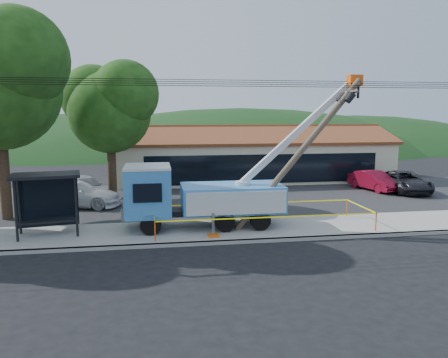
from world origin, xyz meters
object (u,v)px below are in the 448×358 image
bus_shelter (47,190)px  car_silver (84,202)px  car_dark (404,193)px  car_white (77,208)px  utility_truck (200,194)px  leaning_pole (304,147)px  car_red (373,191)px

bus_shelter → car_silver: 8.24m
bus_shelter → car_dark: bus_shelter is taller
car_white → bus_shelter: bearing=-168.6°
utility_truck → bus_shelter: (-6.99, -0.23, 0.47)m
car_silver → car_white: size_ratio=0.94×
leaning_pole → car_white: size_ratio=1.37×
leaning_pole → car_white: leaning_pole is taller
car_white → car_dark: (22.19, 1.58, 0.00)m
car_silver → car_dark: bearing=-31.9°
leaning_pole → car_red: leaning_pole is taller
car_dark → car_red: bearing=162.0°
utility_truck → car_silver: 10.33m
bus_shelter → car_red: bus_shelter is taller
car_silver → leaning_pole: bearing=-67.4°
car_red → car_white: car_white is taller
leaning_pole → car_silver: leaning_pole is taller
car_silver → utility_truck: bearing=-80.5°
utility_truck → leaning_pole: (4.96, -0.74, 2.29)m
utility_truck → car_red: bearing=31.8°
leaning_pole → car_dark: 13.90m
bus_shelter → car_white: bus_shelter is taller
bus_shelter → car_dark: size_ratio=0.61×
car_red → car_white: (-20.32, -2.47, 0.00)m
car_white → utility_truck: bearing=-117.8°
car_silver → car_red: 20.21m
utility_truck → bus_shelter: utility_truck is taller
utility_truck → car_silver: bearing=130.9°
car_silver → car_dark: 22.07m
bus_shelter → leaning_pole: bearing=-12.7°
leaning_pole → car_white: bearing=150.4°
leaning_pole → car_silver: bearing=144.1°
car_dark → utility_truck: bearing=-146.6°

